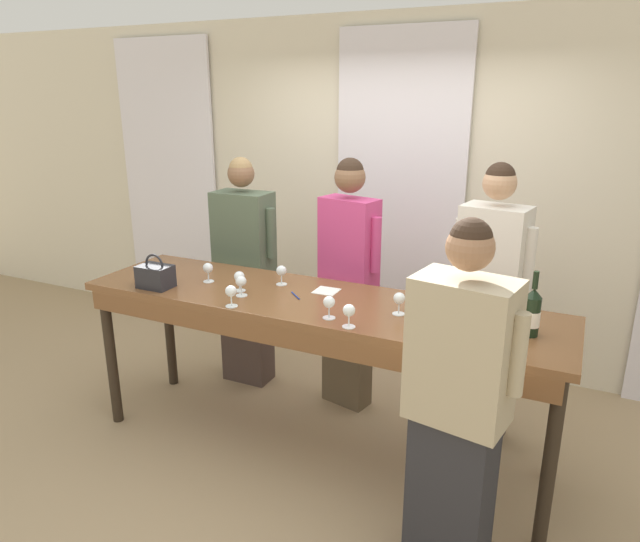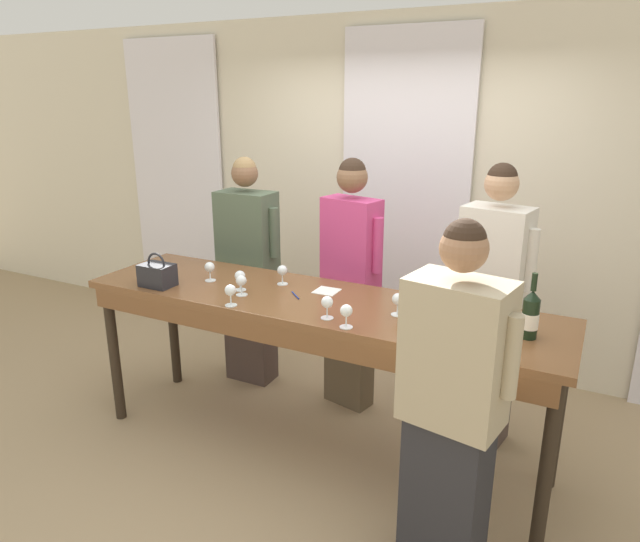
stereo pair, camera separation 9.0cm
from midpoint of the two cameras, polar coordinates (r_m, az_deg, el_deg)
ground_plane at (r=3.87m, az=0.17°, el=-17.22°), size 18.00×18.00×0.00m
wall_back at (r=4.77m, az=9.17°, el=7.57°), size 12.00×0.06×2.80m
curtain_panel_left at (r=5.87m, az=-13.61°, el=8.57°), size 1.07×0.03×2.69m
curtain_panel_center at (r=4.72m, az=8.89°, el=6.78°), size 1.07×0.03×2.69m
tasting_bar at (r=3.40m, az=-0.02°, el=-4.58°), size 2.93×0.75×1.03m
wine_bottle at (r=3.02m, az=21.10°, el=-4.13°), size 0.08×0.08×0.34m
handbag at (r=3.71m, az=-15.29°, el=-0.34°), size 0.21×0.15×0.22m
wine_glass_front_left at (r=3.44m, az=-7.14°, el=-1.05°), size 0.07×0.07×0.13m
wine_glass_front_mid at (r=3.53m, az=-7.28°, el=-0.59°), size 0.07×0.07×0.13m
wine_glass_front_right at (r=3.62m, az=-3.08°, el=-0.03°), size 0.07×0.07×0.13m
wine_glass_center_left at (r=3.74m, az=-10.30°, el=0.29°), size 0.07×0.07×0.13m
wine_glass_center_mid at (r=3.28m, az=-8.17°, el=-2.03°), size 0.07×0.07×0.13m
wine_glass_center_right at (r=3.07m, az=1.57°, el=-3.25°), size 0.07×0.07×0.13m
wine_glass_back_left at (r=3.15m, az=8.61°, el=-2.91°), size 0.07×0.07×0.13m
wine_glass_back_mid at (r=3.84m, az=-16.22°, el=0.35°), size 0.07×0.07×0.13m
wine_glass_back_right at (r=3.06m, az=12.00°, el=-3.70°), size 0.07×0.07×0.13m
wine_glass_near_host at (r=2.95m, az=3.53°, el=-4.11°), size 0.07×0.07×0.13m
napkin at (r=3.51m, az=1.40°, el=-2.02°), size 0.15×0.15×0.00m
pen at (r=3.43m, az=-1.72°, el=-2.45°), size 0.10×0.10×0.01m
guest_olive_jacket at (r=4.37m, az=-6.58°, el=-0.06°), size 0.54×0.25×1.76m
guest_pink_top at (r=3.97m, az=3.71°, el=-1.02°), size 0.51×0.28×1.79m
guest_cream_sweater at (r=3.73m, az=17.32°, el=-3.30°), size 0.51×0.31×1.81m
host_pouring at (r=2.64m, az=13.99°, el=-13.30°), size 0.54×0.34×1.72m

